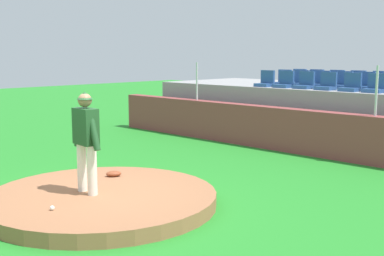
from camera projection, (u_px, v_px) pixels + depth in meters
ground_plane at (102, 206)px, 8.67m from camera, size 60.00×60.00×0.00m
pitchers_mound at (102, 199)px, 8.65m from camera, size 4.02×4.02×0.24m
pitcher at (86, 135)px, 8.47m from camera, size 0.80×0.29×1.77m
baseball at (52, 208)px, 7.65m from camera, size 0.07×0.07×0.07m
fielding_glove at (114, 174)px, 9.76m from camera, size 0.33×0.36×0.11m
brick_barrier at (302, 132)px, 13.15m from camera, size 14.24×0.40×1.18m
fence_post_left at (197, 81)px, 15.65m from camera, size 0.06×0.06×1.20m
fence_post_right at (377, 91)px, 11.61m from camera, size 0.06×0.06×1.20m
bleacher_platform at (350, 114)px, 15.06m from camera, size 12.54×4.08×1.64m
stadium_chair_0 at (266, 81)px, 15.26m from camera, size 0.48×0.44×0.50m
stadium_chair_1 at (285, 82)px, 14.77m from camera, size 0.48×0.44×0.50m
stadium_chair_2 at (305, 83)px, 14.35m from camera, size 0.48×0.44×0.50m
stadium_chair_3 at (327, 84)px, 13.84m from camera, size 0.48×0.44×0.50m
stadium_chair_4 at (351, 85)px, 13.33m from camera, size 0.48×0.44×0.50m
stadium_chair_5 at (375, 87)px, 12.89m from camera, size 0.48×0.44×0.50m
stadium_chair_7 at (283, 80)px, 15.93m from camera, size 0.48×0.44×0.50m
stadium_chair_8 at (300, 81)px, 15.45m from camera, size 0.48×0.44×0.50m
stadium_chair_9 at (321, 82)px, 14.96m from camera, size 0.48×0.44×0.50m
stadium_chair_10 at (343, 83)px, 14.47m from camera, size 0.48×0.44×0.50m
stadium_chair_11 at (365, 84)px, 14.00m from camera, size 0.48×0.44×0.50m
stadium_chair_14 at (298, 79)px, 16.58m from camera, size 0.48×0.44×0.50m
stadium_chair_15 at (315, 80)px, 16.10m from camera, size 0.48×0.44×0.50m
stadium_chair_16 at (336, 81)px, 15.59m from camera, size 0.48×0.44×0.50m
stadium_chair_17 at (356, 82)px, 15.08m from camera, size 0.48×0.44×0.50m
stadium_chair_18 at (379, 83)px, 14.60m from camera, size 0.48×0.44×0.50m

